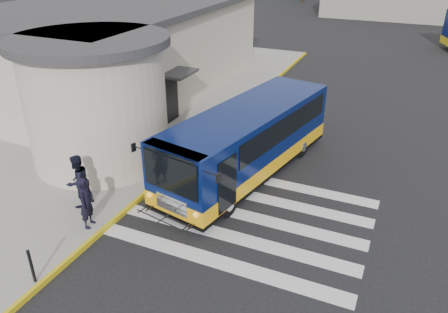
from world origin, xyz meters
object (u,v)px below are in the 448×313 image
at_px(bollard, 32,266).
at_px(pedestrian_b, 78,181).
at_px(pedestrian_a, 87,202).
at_px(transit_bus, 247,143).

bearing_deg(bollard, pedestrian_b, 111.33).
height_order(pedestrian_a, bollard, pedestrian_a).
xyz_separation_m(pedestrian_b, bollard, (1.30, -3.34, -0.40)).
relative_size(transit_bus, pedestrian_b, 5.21).
bearing_deg(pedestrian_b, pedestrian_a, 55.28).
distance_m(transit_bus, pedestrian_a, 6.16).
bearing_deg(bollard, pedestrian_a, 96.75).
height_order(transit_bus, bollard, transit_bus).
bearing_deg(pedestrian_a, bollard, 172.27).
xyz_separation_m(pedestrian_a, bollard, (0.30, -2.53, -0.33)).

